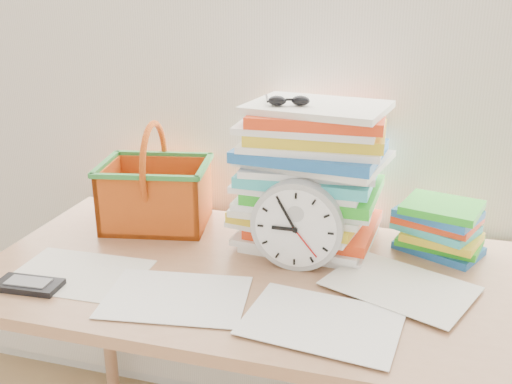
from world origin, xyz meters
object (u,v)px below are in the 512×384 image
(book_stack, at_px, (439,228))
(calculator, at_px, (29,285))
(basket, at_px, (155,176))
(clock, at_px, (297,225))
(desk, at_px, (267,299))
(paper_stack, at_px, (310,175))

(book_stack, height_order, calculator, book_stack)
(book_stack, bearing_deg, basket, -178.16)
(book_stack, distance_m, calculator, 1.02)
(clock, bearing_deg, basket, 160.72)
(desk, height_order, book_stack, book_stack)
(clock, bearing_deg, desk, -144.55)
(desk, relative_size, clock, 6.23)
(calculator, bearing_deg, clock, 21.86)
(calculator, bearing_deg, book_stack, 23.05)
(paper_stack, bearing_deg, basket, -179.96)
(desk, relative_size, paper_stack, 3.69)
(desk, distance_m, book_stack, 0.48)
(clock, relative_size, book_stack, 0.94)
(desk, xyz_separation_m, basket, (-0.38, 0.20, 0.22))
(clock, distance_m, book_stack, 0.38)
(paper_stack, height_order, book_stack, paper_stack)
(basket, relative_size, calculator, 1.98)
(paper_stack, xyz_separation_m, book_stack, (0.34, 0.02, -0.12))
(clock, relative_size, basket, 0.75)
(clock, distance_m, calculator, 0.64)
(clock, bearing_deg, calculator, -154.72)
(paper_stack, height_order, calculator, paper_stack)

